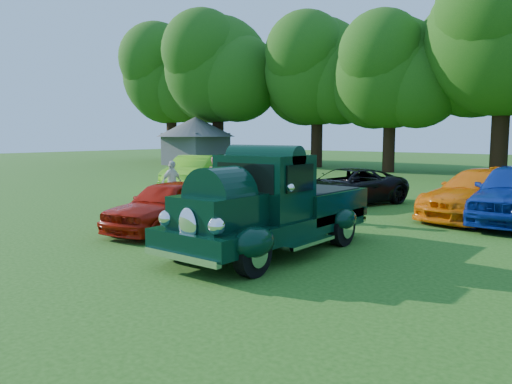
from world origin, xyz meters
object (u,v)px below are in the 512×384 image
Objects in this scene: back_car_black at (346,187)px; spectator_pink at (217,185)px; red_convertible at (169,205)px; back_car_lime at (194,172)px; back_car_orange at (483,194)px; gazebo at (196,135)px; hero_pickup at (271,210)px; spectator_white at (172,183)px; spectator_grey at (293,188)px.

spectator_pink is (-1.95, -4.58, 0.29)m from back_car_black.
back_car_lime reaches higher than red_convertible.
spectator_pink is (5.91, -4.79, 0.17)m from back_car_lime.
back_car_orange is (12.39, -0.27, -0.04)m from back_car_lime.
hero_pickup is at bearing -41.54° from gazebo.
back_car_lime reaches higher than back_car_black.
spectator_pink reaches higher than back_car_lime.
spectator_white is (-9.34, -3.79, 0.05)m from back_car_orange.
spectator_grey reaches higher than red_convertible.
spectator_white reaches higher than back_car_black.
back_car_black is at bearing 106.65° from hero_pickup.
spectator_pink is at bearing -65.62° from back_car_lime.
gazebo is at bearing 108.62° from back_car_lime.
gazebo is (-21.30, 17.01, 1.46)m from spectator_grey.
back_car_lime is 12.40m from back_car_orange.
hero_pickup is at bearing -96.15° from back_car_orange.
hero_pickup reaches higher than spectator_pink.
back_car_orange is at bearing 71.98° from hero_pickup.
spectator_white is (-2.85, 0.73, -0.16)m from spectator_pink.
back_car_black is 6.16m from spectator_white.
spectator_white is (3.05, -4.06, 0.02)m from back_car_lime.
back_car_lime is 0.92× the size of back_car_orange.
spectator_grey reaches higher than back_car_lime.
gazebo reaches higher than red_convertible.
back_car_black is 4.99m from spectator_pink.
red_convertible is 2.63m from spectator_pink.
back_car_black is 24.79m from gazebo.
spectator_pink reaches higher than back_car_orange.
back_car_black is at bearing 107.63° from spectator_grey.
back_car_black is 2.45× the size of spectator_grey.
back_car_lime is (-6.58, 7.31, 0.10)m from red_convertible.
gazebo is (-16.13, 17.02, 1.62)m from spectator_white.
gazebo is (-19.65, 20.28, 1.74)m from red_convertible.
gazebo reaches higher than back_car_lime.
red_convertible is 0.77× the size of back_car_orange.
spectator_grey is at bearing -16.27° from spectator_pink.
back_car_orange is at bearing 0.91° from spectator_pink.
red_convertible is 9.13m from back_car_orange.
red_convertible is 7.22m from back_car_black.
back_car_black is (7.85, -0.20, -0.12)m from back_car_lime.
back_car_orange is at bearing 16.26° from back_car_black.
back_car_lime is 9.17m from spectator_grey.
back_car_orange is 7.91m from spectator_pink.
hero_pickup reaches higher than back_car_orange.
spectator_pink is at bearing -95.91° from back_car_black.
back_car_black is at bearing 33.05° from spectator_pink.
gazebo reaches higher than hero_pickup.
hero_pickup is 1.05× the size of back_car_orange.
gazebo is (-13.07, 12.97, 1.64)m from back_car_lime.
gazebo reaches higher than back_car_orange.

